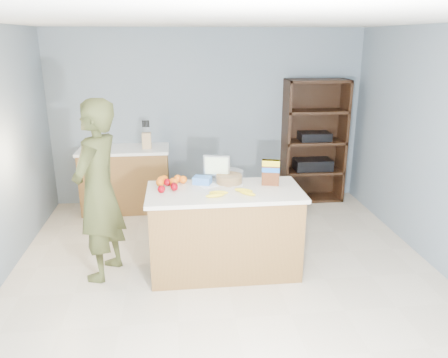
{
  "coord_description": "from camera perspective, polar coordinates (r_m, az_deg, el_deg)",
  "views": [
    {
      "loc": [
        -0.45,
        -3.81,
        2.35
      ],
      "look_at": [
        0.0,
        0.35,
        1.0
      ],
      "focal_mm": 35.0,
      "sensor_mm": 36.0,
      "label": 1
    }
  ],
  "objects": [
    {
      "name": "cereal_box",
      "position": [
        4.51,
        6.12,
        1.1
      ],
      "size": [
        0.19,
        0.11,
        0.27
      ],
      "color": "#592B14",
      "rests_on": "counter_peninsula"
    },
    {
      "name": "knife_block",
      "position": [
        6.12,
        -10.07,
        5.03
      ],
      "size": [
        0.12,
        0.1,
        0.31
      ],
      "color": "tan",
      "rests_on": "back_cabinet"
    },
    {
      "name": "floor",
      "position": [
        4.5,
        0.5,
        -13.61
      ],
      "size": [
        4.5,
        5.0,
        0.02
      ],
      "primitive_type": "cube",
      "color": "beige",
      "rests_on": "ground"
    },
    {
      "name": "counter_peninsula",
      "position": [
        4.57,
        0.07,
        -7.19
      ],
      "size": [
        1.56,
        0.76,
        0.9
      ],
      "color": "brown",
      "rests_on": "ground"
    },
    {
      "name": "back_cabinet",
      "position": [
        6.35,
        -12.69,
        0.03
      ],
      "size": [
        1.24,
        0.62,
        0.9
      ],
      "color": "brown",
      "rests_on": "ground"
    },
    {
      "name": "person",
      "position": [
        4.48,
        -16.09,
        -1.56
      ],
      "size": [
        0.64,
        0.78,
        1.83
      ],
      "primitive_type": "imported",
      "rotation": [
        0.0,
        0.0,
        -1.92
      ],
      "color": "#3C401E",
      "rests_on": "ground"
    },
    {
      "name": "oranges",
      "position": [
        4.57,
        -7.0,
        -0.21
      ],
      "size": [
        0.32,
        0.21,
        0.08
      ],
      "color": "orange",
      "rests_on": "counter_peninsula"
    },
    {
      "name": "shelving_unit",
      "position": [
        6.64,
        11.53,
        4.61
      ],
      "size": [
        0.9,
        0.4,
        1.8
      ],
      "color": "black",
      "rests_on": "ground"
    },
    {
      "name": "blue_carton",
      "position": [
        4.55,
        -2.86,
        -0.18
      ],
      "size": [
        0.21,
        0.18,
        0.08
      ],
      "primitive_type": "cube",
      "rotation": [
        0.0,
        0.0,
        -0.36
      ],
      "color": "blue",
      "rests_on": "counter_peninsula"
    },
    {
      "name": "envelopes",
      "position": [
        4.51,
        -0.31,
        -0.84
      ],
      "size": [
        0.46,
        0.19,
        0.0
      ],
      "color": "white",
      "rests_on": "counter_peninsula"
    },
    {
      "name": "walls",
      "position": [
        3.9,
        0.56,
        7.56
      ],
      "size": [
        4.52,
        5.02,
        2.51
      ],
      "color": "slate",
      "rests_on": "ground"
    },
    {
      "name": "tv",
      "position": [
        4.61,
        -0.95,
        1.63
      ],
      "size": [
        0.28,
        0.12,
        0.28
      ],
      "color": "silver",
      "rests_on": "counter_peninsula"
    },
    {
      "name": "bananas",
      "position": [
        4.24,
        0.96,
        -1.82
      ],
      "size": [
        0.5,
        0.22,
        0.04
      ],
      "color": "yellow",
      "rests_on": "counter_peninsula"
    },
    {
      "name": "salad_bowl",
      "position": [
        4.58,
        0.66,
        0.17
      ],
      "size": [
        0.3,
        0.3,
        0.13
      ],
      "color": "#267219",
      "rests_on": "counter_peninsula"
    },
    {
      "name": "apples",
      "position": [
        4.41,
        -7.16,
        -0.93
      ],
      "size": [
        0.2,
        0.29,
        0.08
      ],
      "color": "#83000A",
      "rests_on": "counter_peninsula"
    }
  ]
}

